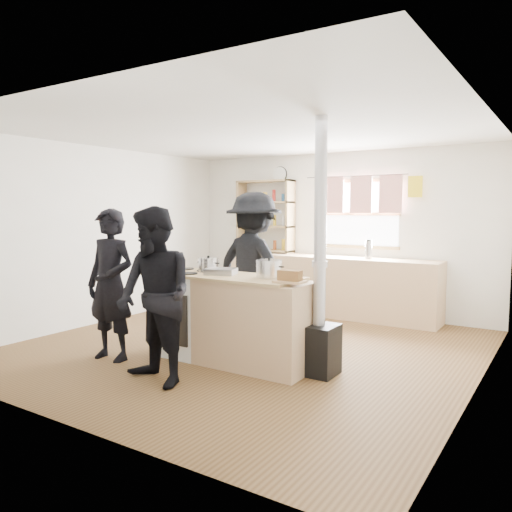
# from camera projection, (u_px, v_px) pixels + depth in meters

# --- Properties ---
(ground) EXTENTS (5.00, 5.00, 0.01)m
(ground) POSITION_uv_depth(u_px,v_px,m) (248.00, 348.00, 5.88)
(ground) COLOR brown
(ground) RESTS_ON ground
(back_counter) EXTENTS (3.40, 0.55, 0.90)m
(back_counter) POSITION_uv_depth(u_px,v_px,m) (327.00, 285.00, 7.69)
(back_counter) COLOR tan
(back_counter) RESTS_ON ground
(shelving_unit) EXTENTS (1.00, 0.28, 1.20)m
(shelving_unit) POSITION_uv_depth(u_px,v_px,m) (265.00, 216.00, 8.34)
(shelving_unit) COLOR tan
(shelving_unit) RESTS_ON back_counter
(thermos) EXTENTS (0.10, 0.10, 0.26)m
(thermos) POSITION_uv_depth(u_px,v_px,m) (369.00, 250.00, 7.29)
(thermos) COLOR silver
(thermos) RESTS_ON back_counter
(cooking_island) EXTENTS (1.97, 0.64, 0.93)m
(cooking_island) POSITION_uv_depth(u_px,v_px,m) (230.00, 319.00, 5.29)
(cooking_island) COLOR white
(cooking_island) RESTS_ON ground
(skillet_greens) EXTENTS (0.34, 0.34, 0.05)m
(skillet_greens) POSITION_uv_depth(u_px,v_px,m) (169.00, 269.00, 5.59)
(skillet_greens) COLOR black
(skillet_greens) RESTS_ON cooking_island
(roast_tray) EXTENTS (0.37, 0.33, 0.06)m
(roast_tray) POSITION_uv_depth(u_px,v_px,m) (221.00, 271.00, 5.32)
(roast_tray) COLOR silver
(roast_tray) RESTS_ON cooking_island
(stockpot_stove) EXTENTS (0.22, 0.22, 0.18)m
(stockpot_stove) POSITION_uv_depth(u_px,v_px,m) (208.00, 265.00, 5.52)
(stockpot_stove) COLOR silver
(stockpot_stove) RESTS_ON cooking_island
(stockpot_counter) EXTENTS (0.27, 0.27, 0.20)m
(stockpot_counter) POSITION_uv_depth(u_px,v_px,m) (269.00, 269.00, 5.07)
(stockpot_counter) COLOR silver
(stockpot_counter) RESTS_ON cooking_island
(bread_board) EXTENTS (0.28, 0.21, 0.12)m
(bread_board) POSITION_uv_depth(u_px,v_px,m) (290.00, 277.00, 4.72)
(bread_board) COLOR tan
(bread_board) RESTS_ON cooking_island
(flue_heater) EXTENTS (0.35, 0.35, 2.50)m
(flue_heater) POSITION_uv_depth(u_px,v_px,m) (319.00, 309.00, 4.87)
(flue_heater) COLOR black
(flue_heater) RESTS_ON ground
(person_near_left) EXTENTS (0.63, 0.44, 1.63)m
(person_near_left) POSITION_uv_depth(u_px,v_px,m) (111.00, 285.00, 5.35)
(person_near_left) COLOR black
(person_near_left) RESTS_ON ground
(person_near_right) EXTENTS (0.92, 0.79, 1.65)m
(person_near_right) POSITION_uv_depth(u_px,v_px,m) (155.00, 297.00, 4.57)
(person_near_right) COLOR black
(person_near_right) RESTS_ON ground
(person_far) EXTENTS (1.27, 0.84, 1.83)m
(person_far) POSITION_uv_depth(u_px,v_px,m) (254.00, 266.00, 6.19)
(person_far) COLOR black
(person_far) RESTS_ON ground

